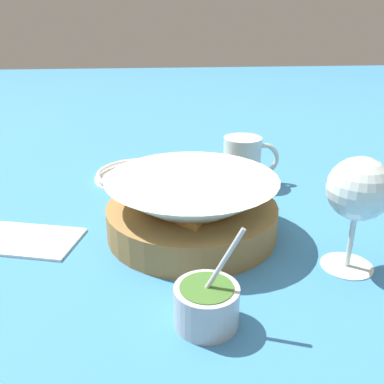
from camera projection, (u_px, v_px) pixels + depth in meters
name	position (u px, v px, depth m)	size (l,w,h in m)	color
ground_plane	(195.00, 227.00, 0.65)	(4.00, 4.00, 0.00)	teal
food_basket	(192.00, 209.00, 0.62)	(0.25, 0.25, 0.09)	olive
sauce_cup	(207.00, 303.00, 0.44)	(0.07, 0.07, 0.11)	#B7B7BC
wine_glass	(359.00, 192.00, 0.51)	(0.08, 0.08, 0.15)	silver
beer_mug	(243.00, 162.00, 0.80)	(0.11, 0.07, 0.09)	silver
side_plate	(139.00, 175.00, 0.84)	(0.17, 0.17, 0.01)	white
napkin	(26.00, 239.00, 0.61)	(0.17, 0.12, 0.01)	white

